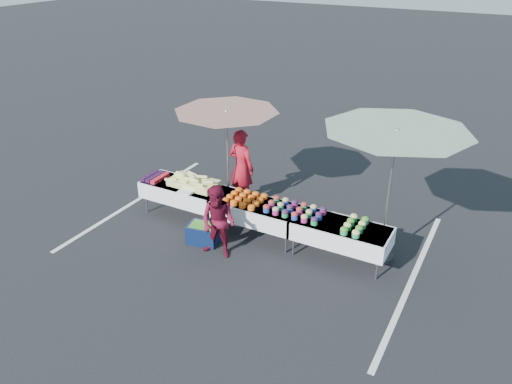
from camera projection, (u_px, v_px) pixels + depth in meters
The scene contains 17 objects.
ground at pixel (256, 235), 10.34m from camera, with size 80.00×80.00×0.00m, color black.
stripe_left at pixel (137, 201), 11.71m from camera, with size 0.10×5.00×0.00m, color silver.
stripe_right at pixel (412, 280), 8.97m from camera, with size 0.10×5.00×0.00m, color silver.
table_left at pixel (183, 191), 10.85m from camera, with size 1.86×0.81×0.75m.
table_center at pixel (256, 210), 10.08m from camera, with size 1.86×0.81×0.75m.
table_right at pixel (340, 233), 9.31m from camera, with size 1.86×0.81×0.75m.
berry_punnets at pixel (155, 177), 11.01m from camera, with size 0.40×0.54×0.08m.
corn_pile at pixel (193, 182), 10.66m from camera, with size 1.16×0.57×0.26m.
plastic_bags at pixel (186, 192), 10.40m from camera, with size 0.30×0.25×0.05m, color white.
carrot_bowls at pixel (245, 198), 10.08m from camera, with size 0.75×0.69×0.11m.
potato_cups at pixel (295, 209), 9.61m from camera, with size 1.14×0.58×0.16m.
bean_baskets at pixel (355, 225), 9.08m from camera, with size 0.36×0.68×0.15m.
vendor at pixel (241, 167), 11.23m from camera, with size 0.65×0.43×1.79m, color #AC1324.
customer at pixel (218, 222), 9.37m from camera, with size 0.71×0.55×1.46m, color maroon.
umbrella_left at pixel (227, 120), 10.52m from camera, with size 2.89×2.89×2.29m.
umbrella_right at pixel (396, 142), 8.51m from camera, with size 2.64×2.64×2.63m.
storage_bin at pixel (203, 233), 10.01m from camera, with size 0.68×0.55×0.40m.
Camera 1 is at (4.23, -7.75, 5.46)m, focal length 35.00 mm.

